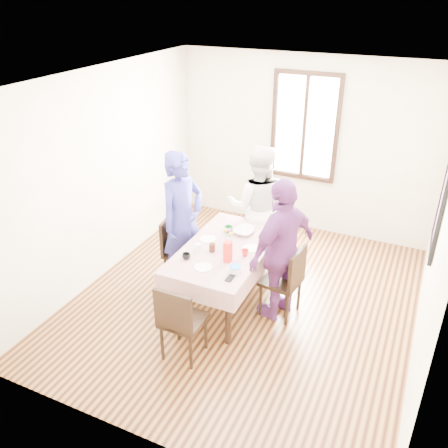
% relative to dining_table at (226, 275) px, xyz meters
% --- Properties ---
extents(ground, '(4.50, 4.50, 0.00)m').
position_rel_dining_table_xyz_m(ground, '(0.22, 0.11, -0.38)').
color(ground, black).
rests_on(ground, ground).
extents(back_wall, '(4.00, 0.00, 4.00)m').
position_rel_dining_table_xyz_m(back_wall, '(0.22, 2.36, 0.98)').
color(back_wall, beige).
rests_on(back_wall, ground).
extents(right_wall, '(0.00, 4.50, 4.50)m').
position_rel_dining_table_xyz_m(right_wall, '(2.22, 0.11, 0.98)').
color(right_wall, beige).
rests_on(right_wall, ground).
extents(window_frame, '(1.02, 0.06, 1.62)m').
position_rel_dining_table_xyz_m(window_frame, '(0.22, 2.34, 1.27)').
color(window_frame, black).
rests_on(window_frame, back_wall).
extents(window_pane, '(0.90, 0.02, 1.50)m').
position_rel_dining_table_xyz_m(window_pane, '(0.22, 2.35, 1.27)').
color(window_pane, white).
rests_on(window_pane, back_wall).
extents(art_poster, '(0.04, 0.76, 0.96)m').
position_rel_dining_table_xyz_m(art_poster, '(2.20, 0.41, 1.18)').
color(art_poster, red).
rests_on(art_poster, right_wall).
extents(dining_table, '(0.83, 1.54, 0.75)m').
position_rel_dining_table_xyz_m(dining_table, '(0.00, 0.00, 0.00)').
color(dining_table, black).
rests_on(dining_table, ground).
extents(tablecloth, '(0.95, 1.66, 0.01)m').
position_rel_dining_table_xyz_m(tablecloth, '(0.00, 0.00, 0.38)').
color(tablecloth, '#51070F').
rests_on(tablecloth, dining_table).
extents(chair_left, '(0.48, 0.48, 0.91)m').
position_rel_dining_table_xyz_m(chair_left, '(-0.69, 0.14, 0.08)').
color(chair_left, black).
rests_on(chair_left, ground).
extents(chair_right, '(0.47, 0.47, 0.91)m').
position_rel_dining_table_xyz_m(chair_right, '(0.69, 0.05, 0.08)').
color(chair_right, black).
rests_on(chair_right, ground).
extents(chair_far, '(0.45, 0.45, 0.91)m').
position_rel_dining_table_xyz_m(chair_far, '(0.00, 1.06, 0.08)').
color(chair_far, black).
rests_on(chair_far, ground).
extents(chair_near, '(0.42, 0.42, 0.91)m').
position_rel_dining_table_xyz_m(chair_near, '(0.00, -1.06, 0.08)').
color(chair_near, black).
rests_on(chair_near, ground).
extents(person_left, '(0.61, 0.76, 1.81)m').
position_rel_dining_table_xyz_m(person_left, '(-0.67, 0.14, 0.53)').
color(person_left, navy).
rests_on(person_left, ground).
extents(person_far, '(1.00, 0.88, 1.73)m').
position_rel_dining_table_xyz_m(person_far, '(0.00, 1.04, 0.49)').
color(person_far, silver).
rests_on(person_far, ground).
extents(person_right, '(0.78, 1.10, 1.74)m').
position_rel_dining_table_xyz_m(person_right, '(0.67, 0.05, 0.49)').
color(person_right, '#622A69').
rests_on(person_right, ground).
extents(mug_black, '(0.10, 0.10, 0.07)m').
position_rel_dining_table_xyz_m(mug_black, '(-0.30, -0.43, 0.42)').
color(mug_black, black).
rests_on(mug_black, tablecloth).
extents(mug_flag, '(0.11, 0.11, 0.08)m').
position_rel_dining_table_xyz_m(mug_flag, '(0.28, -0.08, 0.43)').
color(mug_flag, red).
rests_on(mug_flag, tablecloth).
extents(mug_green, '(0.14, 0.14, 0.08)m').
position_rel_dining_table_xyz_m(mug_green, '(-0.13, 0.37, 0.43)').
color(mug_green, '#0C7226').
rests_on(mug_green, tablecloth).
extents(serving_bowl, '(0.25, 0.25, 0.06)m').
position_rel_dining_table_xyz_m(serving_bowl, '(0.06, 0.40, 0.42)').
color(serving_bowl, white).
rests_on(serving_bowl, tablecloth).
extents(juice_carton, '(0.08, 0.08, 0.25)m').
position_rel_dining_table_xyz_m(juice_carton, '(0.15, -0.27, 0.51)').
color(juice_carton, red).
rests_on(juice_carton, tablecloth).
extents(butter_tub, '(0.13, 0.13, 0.06)m').
position_rel_dining_table_xyz_m(butter_tub, '(0.31, -0.44, 0.42)').
color(butter_tub, white).
rests_on(butter_tub, tablecloth).
extents(jam_jar, '(0.07, 0.07, 0.10)m').
position_rel_dining_table_xyz_m(jam_jar, '(-0.10, -0.15, 0.44)').
color(jam_jar, black).
rests_on(jam_jar, tablecloth).
extents(drinking_glass, '(0.07, 0.07, 0.10)m').
position_rel_dining_table_xyz_m(drinking_glass, '(-0.26, -0.22, 0.44)').
color(drinking_glass, silver).
rests_on(drinking_glass, tablecloth).
extents(smartphone, '(0.07, 0.14, 0.01)m').
position_rel_dining_table_xyz_m(smartphone, '(0.31, -0.58, 0.39)').
color(smartphone, black).
rests_on(smartphone, tablecloth).
extents(flower_vase, '(0.06, 0.06, 0.12)m').
position_rel_dining_table_xyz_m(flower_vase, '(0.02, 0.03, 0.45)').
color(flower_vase, silver).
rests_on(flower_vase, tablecloth).
extents(plate_left, '(0.20, 0.20, 0.01)m').
position_rel_dining_table_xyz_m(plate_left, '(-0.28, 0.09, 0.39)').
color(plate_left, white).
rests_on(plate_left, tablecloth).
extents(plate_right, '(0.20, 0.20, 0.01)m').
position_rel_dining_table_xyz_m(plate_right, '(0.28, 0.09, 0.39)').
color(plate_right, white).
rests_on(plate_right, tablecloth).
extents(plate_far, '(0.20, 0.20, 0.01)m').
position_rel_dining_table_xyz_m(plate_far, '(0.03, 0.57, 0.39)').
color(plate_far, white).
rests_on(plate_far, tablecloth).
extents(plate_near, '(0.20, 0.20, 0.01)m').
position_rel_dining_table_xyz_m(plate_near, '(-0.04, -0.51, 0.39)').
color(plate_near, white).
rests_on(plate_near, tablecloth).
extents(butter_lid, '(0.12, 0.12, 0.01)m').
position_rel_dining_table_xyz_m(butter_lid, '(0.31, -0.44, 0.46)').
color(butter_lid, blue).
rests_on(butter_lid, butter_tub).
extents(flower_bunch, '(0.09, 0.09, 0.10)m').
position_rel_dining_table_xyz_m(flower_bunch, '(0.02, 0.03, 0.56)').
color(flower_bunch, yellow).
rests_on(flower_bunch, flower_vase).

